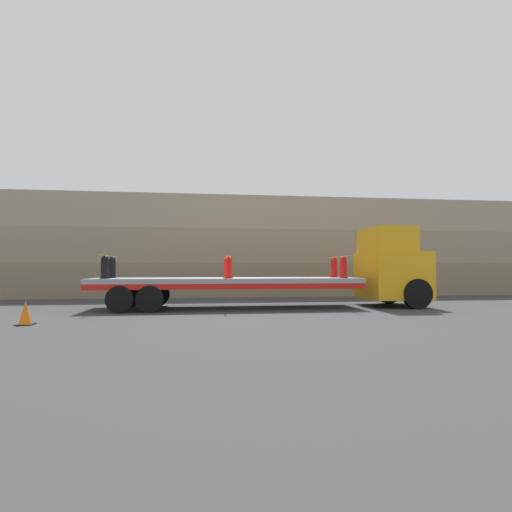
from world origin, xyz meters
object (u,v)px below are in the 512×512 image
(fire_hydrant_black_near_0, at_px, (105,267))
(fire_hydrant_red_near_2, at_px, (343,267))
(fire_hydrant_black_far_0, at_px, (112,267))
(truck_cab, at_px, (393,267))
(fire_hydrant_red_near_1, at_px, (229,267))
(fire_hydrant_red_far_1, at_px, (227,268))
(flatbed_trailer, at_px, (213,283))
(traffic_cone, at_px, (25,313))
(fire_hydrant_red_far_2, at_px, (334,268))

(fire_hydrant_black_near_0, bearing_deg, fire_hydrant_red_near_2, 0.00)
(fire_hydrant_black_near_0, distance_m, fire_hydrant_black_far_0, 1.14)
(truck_cab, xyz_separation_m, fire_hydrant_black_far_0, (-11.22, 0.57, -0.01))
(fire_hydrant_black_near_0, xyz_separation_m, fire_hydrant_red_near_1, (4.45, 0.00, 0.00))
(fire_hydrant_red_near_1, xyz_separation_m, fire_hydrant_red_far_1, (0.00, 1.14, 0.00))
(fire_hydrant_black_near_0, bearing_deg, flatbed_trailer, 8.37)
(fire_hydrant_red_near_1, relative_size, fire_hydrant_red_far_1, 1.00)
(fire_hydrant_black_far_0, relative_size, fire_hydrant_red_near_1, 1.00)
(flatbed_trailer, bearing_deg, fire_hydrant_red_near_2, -6.46)
(fire_hydrant_red_near_1, height_order, fire_hydrant_red_far_1, same)
(fire_hydrant_red_near_2, relative_size, traffic_cone, 1.27)
(fire_hydrant_black_far_0, xyz_separation_m, fire_hydrant_red_far_1, (4.45, 0.00, 0.00))
(truck_cab, distance_m, traffic_cone, 13.14)
(flatbed_trailer, relative_size, fire_hydrant_red_far_1, 12.15)
(fire_hydrant_red_near_2, bearing_deg, fire_hydrant_red_far_2, 90.00)
(fire_hydrant_black_far_0, height_order, traffic_cone, fire_hydrant_black_far_0)
(fire_hydrant_red_near_1, bearing_deg, fire_hydrant_red_far_2, 14.35)
(truck_cab, relative_size, fire_hydrant_red_far_2, 3.83)
(truck_cab, relative_size, fire_hydrant_red_near_1, 3.83)
(fire_hydrant_red_near_1, bearing_deg, traffic_cone, -150.19)
(flatbed_trailer, distance_m, fire_hydrant_red_near_1, 1.02)
(fire_hydrant_black_near_0, xyz_separation_m, fire_hydrant_red_far_2, (8.90, 1.14, 0.00))
(fire_hydrant_black_near_0, height_order, fire_hydrant_red_near_2, same)
(fire_hydrant_black_near_0, relative_size, fire_hydrant_red_far_1, 1.00)
(fire_hydrant_black_far_0, bearing_deg, truck_cab, -2.91)
(traffic_cone, bearing_deg, fire_hydrant_red_near_1, 29.81)
(truck_cab, relative_size, fire_hydrant_black_near_0, 3.83)
(flatbed_trailer, relative_size, fire_hydrant_red_far_2, 12.15)
(fire_hydrant_black_far_0, xyz_separation_m, fire_hydrant_red_near_2, (8.90, -1.14, 0.00))
(fire_hydrant_black_near_0, bearing_deg, fire_hydrant_red_far_1, 14.35)
(flatbed_trailer, distance_m, fire_hydrant_black_near_0, 3.96)
(fire_hydrant_black_far_0, distance_m, fire_hydrant_red_far_1, 4.45)
(fire_hydrant_red_far_1, height_order, fire_hydrant_red_far_2, same)
(flatbed_trailer, distance_m, fire_hydrant_red_far_2, 5.10)
(fire_hydrant_red_far_1, height_order, fire_hydrant_red_near_2, same)
(truck_cab, distance_m, fire_hydrant_black_far_0, 11.24)
(truck_cab, bearing_deg, fire_hydrant_black_near_0, -177.09)
(truck_cab, distance_m, fire_hydrant_black_near_0, 11.24)
(fire_hydrant_red_far_2, distance_m, traffic_cone, 11.17)
(fire_hydrant_black_near_0, bearing_deg, fire_hydrant_red_near_1, 0.00)
(fire_hydrant_black_far_0, xyz_separation_m, fire_hydrant_red_far_2, (8.90, 0.00, 0.00))
(flatbed_trailer, bearing_deg, fire_hydrant_red_far_2, 6.46)
(flatbed_trailer, xyz_separation_m, fire_hydrant_red_near_1, (0.58, -0.57, 0.61))
(fire_hydrant_black_near_0, distance_m, fire_hydrant_red_far_1, 4.59)
(fire_hydrant_black_near_0, height_order, fire_hydrant_red_near_1, same)
(truck_cab, relative_size, fire_hydrant_red_far_1, 3.83)
(fire_hydrant_red_near_1, height_order, fire_hydrant_red_far_2, same)
(flatbed_trailer, height_order, traffic_cone, flatbed_trailer)
(fire_hydrant_red_far_2, relative_size, traffic_cone, 1.27)
(fire_hydrant_black_near_0, height_order, fire_hydrant_red_far_2, same)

